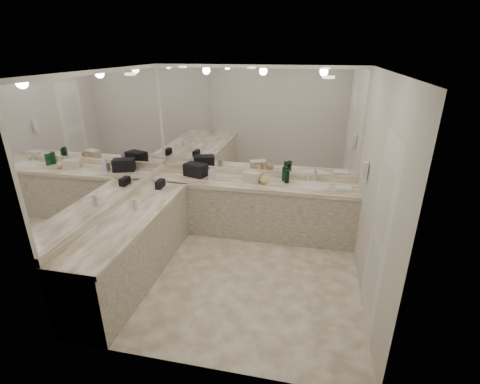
% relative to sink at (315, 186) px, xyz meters
% --- Properties ---
extents(floor, '(3.20, 3.20, 0.00)m').
position_rel_sink_xyz_m(floor, '(-0.95, -1.20, -0.90)').
color(floor, beige).
rests_on(floor, ground).
extents(ceiling, '(3.20, 3.20, 0.00)m').
position_rel_sink_xyz_m(ceiling, '(-0.95, -1.20, 1.71)').
color(ceiling, white).
rests_on(ceiling, floor).
extents(wall_back, '(3.20, 0.02, 2.60)m').
position_rel_sink_xyz_m(wall_back, '(-0.95, 0.30, 0.41)').
color(wall_back, beige).
rests_on(wall_back, floor).
extents(wall_left, '(0.02, 3.00, 2.60)m').
position_rel_sink_xyz_m(wall_left, '(-2.55, -1.20, 0.41)').
color(wall_left, beige).
rests_on(wall_left, floor).
extents(wall_right, '(0.02, 3.00, 2.60)m').
position_rel_sink_xyz_m(wall_right, '(0.65, -1.20, 0.41)').
color(wall_right, beige).
rests_on(wall_right, floor).
extents(vanity_back_base, '(3.20, 0.60, 0.84)m').
position_rel_sink_xyz_m(vanity_back_base, '(-0.95, 0.00, -0.48)').
color(vanity_back_base, beige).
rests_on(vanity_back_base, floor).
extents(vanity_back_top, '(3.20, 0.64, 0.06)m').
position_rel_sink_xyz_m(vanity_back_top, '(-0.95, -0.01, -0.03)').
color(vanity_back_top, white).
rests_on(vanity_back_top, vanity_back_base).
extents(vanity_left_base, '(0.60, 2.40, 0.84)m').
position_rel_sink_xyz_m(vanity_left_base, '(-2.25, -1.50, -0.48)').
color(vanity_left_base, beige).
rests_on(vanity_left_base, floor).
extents(vanity_left_top, '(0.64, 2.42, 0.06)m').
position_rel_sink_xyz_m(vanity_left_top, '(-2.24, -1.50, -0.03)').
color(vanity_left_top, white).
rests_on(vanity_left_top, vanity_left_base).
extents(backsplash_back, '(3.20, 0.04, 0.10)m').
position_rel_sink_xyz_m(backsplash_back, '(-0.95, 0.28, 0.05)').
color(backsplash_back, white).
rests_on(backsplash_back, vanity_back_top).
extents(backsplash_left, '(0.04, 3.00, 0.10)m').
position_rel_sink_xyz_m(backsplash_left, '(-2.53, -1.20, 0.05)').
color(backsplash_left, white).
rests_on(backsplash_left, vanity_left_top).
extents(mirror_back, '(3.12, 0.01, 1.55)m').
position_rel_sink_xyz_m(mirror_back, '(-0.95, 0.29, 0.88)').
color(mirror_back, white).
rests_on(mirror_back, wall_back).
extents(mirror_left, '(0.01, 2.92, 1.55)m').
position_rel_sink_xyz_m(mirror_left, '(-2.54, -1.20, 0.88)').
color(mirror_left, white).
rests_on(mirror_left, wall_left).
extents(sink, '(0.44, 0.44, 0.03)m').
position_rel_sink_xyz_m(sink, '(0.00, 0.00, 0.00)').
color(sink, white).
rests_on(sink, vanity_back_top).
extents(faucet, '(0.24, 0.16, 0.14)m').
position_rel_sink_xyz_m(faucet, '(0.00, 0.21, 0.07)').
color(faucet, silver).
rests_on(faucet, vanity_back_top).
extents(wall_phone, '(0.06, 0.10, 0.24)m').
position_rel_sink_xyz_m(wall_phone, '(0.61, -0.50, 0.46)').
color(wall_phone, white).
rests_on(wall_phone, wall_right).
extents(door, '(0.02, 0.82, 2.10)m').
position_rel_sink_xyz_m(door, '(0.64, -1.70, 0.16)').
color(door, white).
rests_on(door, wall_right).
extents(black_toiletry_bag, '(0.41, 0.32, 0.20)m').
position_rel_sink_xyz_m(black_toiletry_bag, '(-1.90, 0.06, 0.11)').
color(black_toiletry_bag, black).
rests_on(black_toiletry_bag, vanity_back_top).
extents(black_bag_spill, '(0.10, 0.20, 0.11)m').
position_rel_sink_xyz_m(black_bag_spill, '(-2.25, -0.55, 0.06)').
color(black_bag_spill, black).
rests_on(black_bag_spill, vanity_left_top).
extents(cream_cosmetic_case, '(0.31, 0.26, 0.16)m').
position_rel_sink_xyz_m(cream_cosmetic_case, '(-0.96, -0.02, 0.08)').
color(cream_cosmetic_case, beige).
rests_on(cream_cosmetic_case, vanity_back_top).
extents(hand_towel, '(0.23, 0.15, 0.04)m').
position_rel_sink_xyz_m(hand_towel, '(0.41, -0.06, 0.02)').
color(hand_towel, white).
rests_on(hand_towel, vanity_back_top).
extents(lotion_left, '(0.07, 0.07, 0.16)m').
position_rel_sink_xyz_m(lotion_left, '(-2.25, -1.32, 0.08)').
color(lotion_left, white).
rests_on(lotion_left, vanity_left_top).
extents(soap_bottle_a, '(0.09, 0.09, 0.18)m').
position_rel_sink_xyz_m(soap_bottle_a, '(-1.80, 0.03, 0.10)').
color(soap_bottle_a, white).
rests_on(soap_bottle_a, vanity_back_top).
extents(soap_bottle_b, '(0.11, 0.11, 0.21)m').
position_rel_sink_xyz_m(soap_bottle_b, '(-1.62, -0.02, 0.11)').
color(soap_bottle_b, silver).
rests_on(soap_bottle_b, vanity_back_top).
extents(soap_bottle_c, '(0.18, 0.18, 0.18)m').
position_rel_sink_xyz_m(soap_bottle_c, '(-0.77, -0.06, 0.09)').
color(soap_bottle_c, '#D6BB76').
rests_on(soap_bottle_c, vanity_back_top).
extents(green_bottle_0, '(0.06, 0.06, 0.19)m').
position_rel_sink_xyz_m(green_bottle_0, '(-0.43, 0.13, 0.10)').
color(green_bottle_0, '#134C2A').
rests_on(green_bottle_0, vanity_back_top).
extents(green_bottle_1, '(0.07, 0.07, 0.22)m').
position_rel_sink_xyz_m(green_bottle_1, '(-0.48, 0.15, 0.11)').
color(green_bottle_1, '#134C2A').
rests_on(green_bottle_1, vanity_back_top).
extents(green_bottle_2, '(0.07, 0.07, 0.20)m').
position_rel_sink_xyz_m(green_bottle_2, '(-0.43, 0.05, 0.11)').
color(green_bottle_2, '#134C2A').
rests_on(green_bottle_2, vanity_back_top).
extents(amenity_bottle_0, '(0.06, 0.06, 0.11)m').
position_rel_sink_xyz_m(amenity_bottle_0, '(-0.94, 0.13, 0.06)').
color(amenity_bottle_0, '#F2D84C').
rests_on(amenity_bottle_0, vanity_back_top).
extents(amenity_bottle_1, '(0.04, 0.04, 0.13)m').
position_rel_sink_xyz_m(amenity_bottle_1, '(-0.87, 0.10, 0.07)').
color(amenity_bottle_1, '#E57F66').
rests_on(amenity_bottle_1, vanity_back_top).
extents(amenity_bottle_2, '(0.06, 0.06, 0.09)m').
position_rel_sink_xyz_m(amenity_bottle_2, '(-1.02, -0.03, 0.05)').
color(amenity_bottle_2, '#E0B28C').
rests_on(amenity_bottle_2, vanity_back_top).
extents(amenity_bottle_3, '(0.04, 0.04, 0.07)m').
position_rel_sink_xyz_m(amenity_bottle_3, '(-1.83, 0.09, 0.04)').
color(amenity_bottle_3, '#F2D84C').
rests_on(amenity_bottle_3, vanity_back_top).
extents(amenity_bottle_4, '(0.05, 0.05, 0.08)m').
position_rel_sink_xyz_m(amenity_bottle_4, '(-1.02, 0.01, 0.04)').
color(amenity_bottle_4, white).
rests_on(amenity_bottle_4, vanity_back_top).
extents(amenity_bottle_5, '(0.06, 0.06, 0.13)m').
position_rel_sink_xyz_m(amenity_bottle_5, '(-1.02, 0.02, 0.07)').
color(amenity_bottle_5, '#9966B2').
rests_on(amenity_bottle_5, vanity_back_top).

